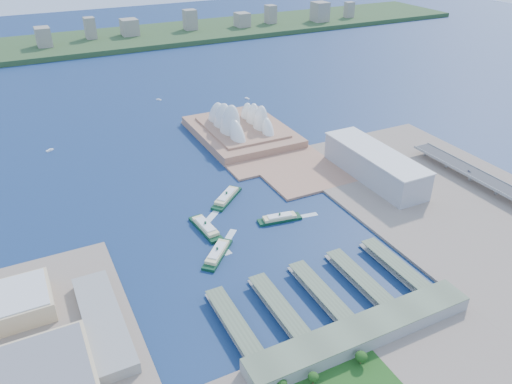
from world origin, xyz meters
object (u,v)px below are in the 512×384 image
opera_house (241,116)px  ferry_d (280,217)px  ferry_b (227,196)px  car_c (469,171)px  ferry_c (217,252)px  ferry_a (205,226)px  toaster_building (374,165)px

opera_house → ferry_d: 241.10m
ferry_b → car_c: bearing=30.2°
opera_house → car_c: opera_house is taller
car_c → ferry_b: bearing=161.6°
ferry_c → ferry_b: bearing=-74.8°
ferry_a → car_c: size_ratio=12.46×
ferry_a → ferry_c: (-6.31, -47.88, -0.28)m
opera_house → ferry_c: bearing=-119.8°
opera_house → ferry_c: (-148.85, -260.12, -27.03)m
ferry_b → ferry_d: bearing=-14.7°
ferry_a → opera_house: bearing=50.8°
ferry_a → ferry_d: bearing=-18.7°
toaster_building → car_c: size_ratio=34.74×
ferry_c → ferry_d: bearing=-117.9°
ferry_c → car_c: 340.02m
ferry_b → car_c: 303.32m
toaster_building → ferry_c: toaster_building is taller
ferry_a → ferry_c: size_ratio=1.06×
toaster_building → ferry_c: (-238.85, -60.12, -15.53)m
ferry_d → ferry_a: bearing=85.2°
ferry_b → ferry_a: bearing=-84.8°
opera_house → car_c: 322.59m
opera_house → ferry_d: bearing=-105.1°
ferry_a → ferry_d: 82.17m
toaster_building → opera_house: bearing=114.2°
toaster_building → ferry_d: 156.56m
ferry_b → car_c: car_c is taller
ferry_b → ferry_c: size_ratio=1.08×
opera_house → toaster_building: opera_house is taller
ferry_c → opera_house: bearing=-76.2°
ferry_b → car_c: (287.63, -95.75, 10.15)m
ferry_c → ferry_d: ferry_c is taller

